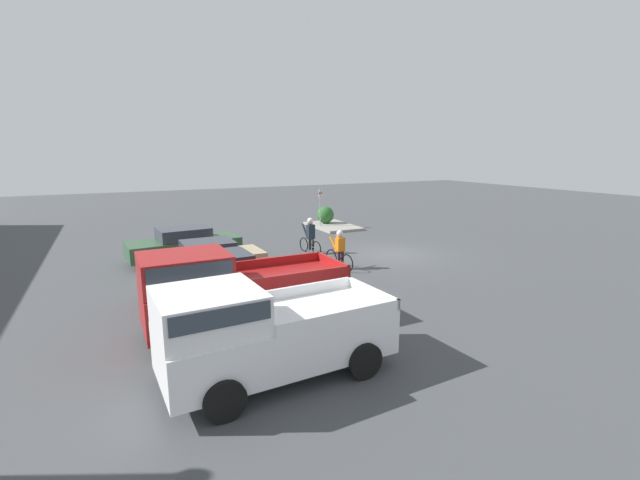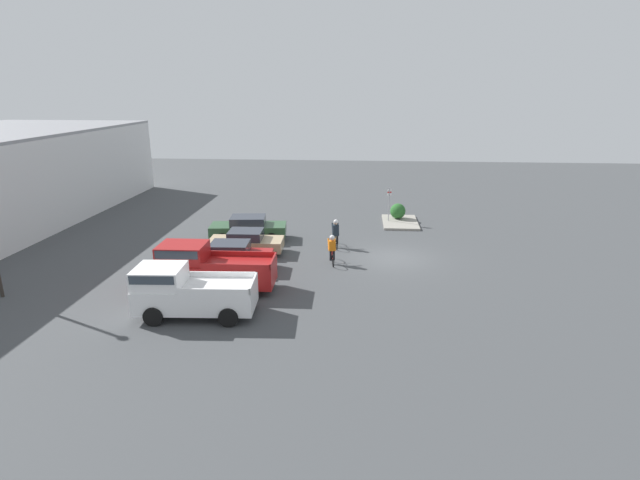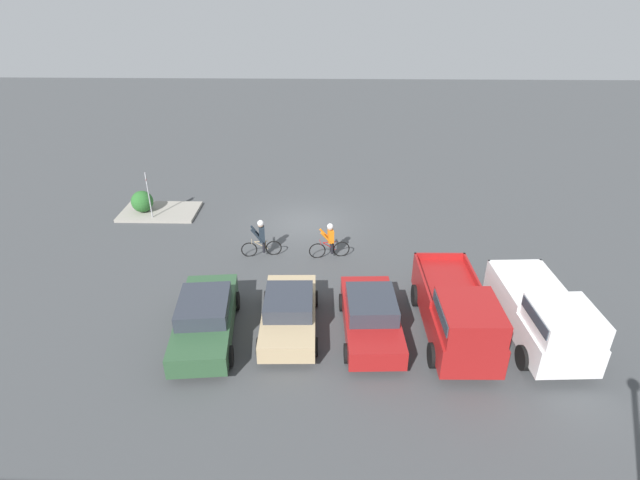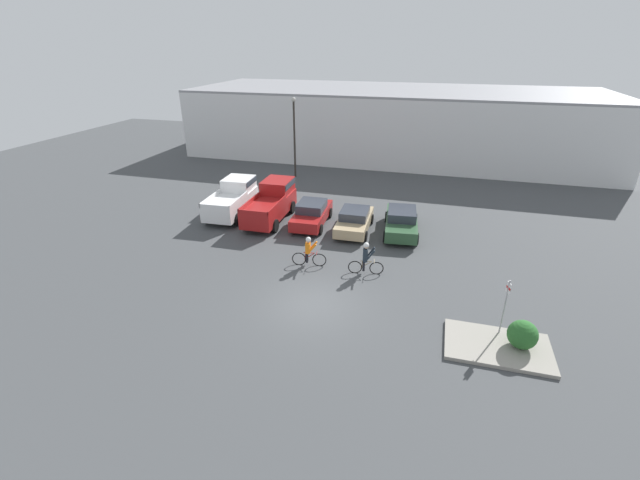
{
  "view_description": "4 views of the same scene",
  "coord_description": "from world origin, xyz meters",
  "px_view_note": "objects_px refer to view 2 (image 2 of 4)",
  "views": [
    {
      "loc": [
        -16.3,
        11.71,
        4.79
      ],
      "look_at": [
        -0.79,
        4.08,
        1.2
      ],
      "focal_mm": 24.0,
      "sensor_mm": 36.0,
      "label": 1
    },
    {
      "loc": [
        -27.11,
        2.03,
        9.23
      ],
      "look_at": [
        -0.79,
        4.08,
        1.2
      ],
      "focal_mm": 28.0,
      "sensor_mm": 36.0,
      "label": 2
    },
    {
      "loc": [
        -1.24,
        22.5,
        10.94
      ],
      "look_at": [
        -0.79,
        4.08,
        1.2
      ],
      "focal_mm": 28.0,
      "sensor_mm": 36.0,
      "label": 3
    },
    {
      "loc": [
        4.69,
        -15.42,
        10.73
      ],
      "look_at": [
        -0.79,
        4.08,
        1.2
      ],
      "focal_mm": 24.0,
      "sensor_mm": 36.0,
      "label": 4
    }
  ],
  "objects_px": {
    "sedan_1": "(246,242)",
    "fire_lane_sign": "(389,202)",
    "cyclist_0": "(336,233)",
    "shrub": "(398,211)",
    "sedan_0": "(230,256)",
    "pickup_truck_1": "(208,267)",
    "sedan_2": "(248,228)",
    "cyclist_1": "(332,249)",
    "pickup_truck_0": "(187,291)"
  },
  "relations": [
    {
      "from": "pickup_truck_1",
      "to": "sedan_2",
      "type": "bearing_deg",
      "value": -0.48
    },
    {
      "from": "cyclist_0",
      "to": "shrub",
      "type": "relative_size",
      "value": 1.6
    },
    {
      "from": "sedan_1",
      "to": "sedan_2",
      "type": "distance_m",
      "value": 2.84
    },
    {
      "from": "pickup_truck_0",
      "to": "cyclist_0",
      "type": "bearing_deg",
      "value": -29.94
    },
    {
      "from": "cyclist_1",
      "to": "shrub",
      "type": "xyz_separation_m",
      "value": [
        9.7,
        -4.26,
        -0.14
      ]
    },
    {
      "from": "pickup_truck_1",
      "to": "cyclist_1",
      "type": "bearing_deg",
      "value": -53.07
    },
    {
      "from": "sedan_2",
      "to": "pickup_truck_1",
      "type": "bearing_deg",
      "value": 179.52
    },
    {
      "from": "pickup_truck_0",
      "to": "sedan_2",
      "type": "bearing_deg",
      "value": -0.84
    },
    {
      "from": "pickup_truck_0",
      "to": "sedan_0",
      "type": "xyz_separation_m",
      "value": [
        5.62,
        -0.42,
        -0.37
      ]
    },
    {
      "from": "sedan_1",
      "to": "fire_lane_sign",
      "type": "xyz_separation_m",
      "value": [
        7.65,
        -8.64,
        0.84
      ]
    },
    {
      "from": "fire_lane_sign",
      "to": "pickup_truck_0",
      "type": "bearing_deg",
      "value": 149.98
    },
    {
      "from": "pickup_truck_1",
      "to": "shrub",
      "type": "bearing_deg",
      "value": -35.38
    },
    {
      "from": "sedan_0",
      "to": "cyclist_0",
      "type": "height_order",
      "value": "cyclist_0"
    },
    {
      "from": "cyclist_1",
      "to": "shrub",
      "type": "bearing_deg",
      "value": -23.72
    },
    {
      "from": "cyclist_0",
      "to": "cyclist_1",
      "type": "height_order",
      "value": "cyclist_0"
    },
    {
      "from": "sedan_0",
      "to": "sedan_1",
      "type": "xyz_separation_m",
      "value": [
        2.8,
        -0.22,
        -0.06
      ]
    },
    {
      "from": "sedan_0",
      "to": "cyclist_0",
      "type": "relative_size",
      "value": 2.52
    },
    {
      "from": "pickup_truck_0",
      "to": "cyclist_0",
      "type": "height_order",
      "value": "pickup_truck_0"
    },
    {
      "from": "sedan_0",
      "to": "cyclist_1",
      "type": "height_order",
      "value": "cyclist_1"
    },
    {
      "from": "sedan_0",
      "to": "sedan_2",
      "type": "xyz_separation_m",
      "value": [
        5.6,
        0.25,
        0.01
      ]
    },
    {
      "from": "sedan_2",
      "to": "cyclist_0",
      "type": "distance_m",
      "value": 5.74
    },
    {
      "from": "cyclist_0",
      "to": "fire_lane_sign",
      "type": "bearing_deg",
      "value": -30.14
    },
    {
      "from": "fire_lane_sign",
      "to": "shrub",
      "type": "height_order",
      "value": "fire_lane_sign"
    },
    {
      "from": "pickup_truck_1",
      "to": "cyclist_1",
      "type": "xyz_separation_m",
      "value": [
        4.23,
        -5.63,
        -0.33
      ]
    },
    {
      "from": "cyclist_1",
      "to": "shrub",
      "type": "height_order",
      "value": "cyclist_1"
    },
    {
      "from": "cyclist_1",
      "to": "pickup_truck_1",
      "type": "bearing_deg",
      "value": 126.93
    },
    {
      "from": "pickup_truck_1",
      "to": "sedan_0",
      "type": "height_order",
      "value": "pickup_truck_1"
    },
    {
      "from": "cyclist_0",
      "to": "sedan_2",
      "type": "bearing_deg",
      "value": 78.14
    },
    {
      "from": "pickup_truck_0",
      "to": "sedan_0",
      "type": "bearing_deg",
      "value": -4.27
    },
    {
      "from": "sedan_0",
      "to": "fire_lane_sign",
      "type": "bearing_deg",
      "value": -40.31
    },
    {
      "from": "pickup_truck_0",
      "to": "sedan_2",
      "type": "xyz_separation_m",
      "value": [
        11.22,
        -0.16,
        -0.36
      ]
    },
    {
      "from": "fire_lane_sign",
      "to": "pickup_truck_1",
      "type": "bearing_deg",
      "value": 145.27
    },
    {
      "from": "fire_lane_sign",
      "to": "shrub",
      "type": "xyz_separation_m",
      "value": [
        0.68,
        -0.71,
        -0.82
      ]
    },
    {
      "from": "cyclist_0",
      "to": "cyclist_1",
      "type": "bearing_deg",
      "value": 178.96
    },
    {
      "from": "sedan_0",
      "to": "fire_lane_sign",
      "type": "xyz_separation_m",
      "value": [
        10.45,
        -8.86,
        0.78
      ]
    },
    {
      "from": "shrub",
      "to": "cyclist_0",
      "type": "bearing_deg",
      "value": 147.9
    },
    {
      "from": "pickup_truck_1",
      "to": "shrub",
      "type": "height_order",
      "value": "pickup_truck_1"
    },
    {
      "from": "cyclist_0",
      "to": "cyclist_1",
      "type": "relative_size",
      "value": 0.99
    },
    {
      "from": "shrub",
      "to": "fire_lane_sign",
      "type": "bearing_deg",
      "value": 133.86
    },
    {
      "from": "cyclist_1",
      "to": "fire_lane_sign",
      "type": "relative_size",
      "value": 0.7
    },
    {
      "from": "cyclist_0",
      "to": "shrub",
      "type": "bearing_deg",
      "value": -32.1
    },
    {
      "from": "pickup_truck_0",
      "to": "sedan_2",
      "type": "distance_m",
      "value": 11.23
    },
    {
      "from": "sedan_0",
      "to": "fire_lane_sign",
      "type": "height_order",
      "value": "fire_lane_sign"
    },
    {
      "from": "sedan_0",
      "to": "sedan_2",
      "type": "relative_size",
      "value": 0.91
    },
    {
      "from": "pickup_truck_1",
      "to": "sedan_2",
      "type": "distance_m",
      "value": 8.42
    },
    {
      "from": "sedan_2",
      "to": "cyclist_0",
      "type": "relative_size",
      "value": 2.78
    },
    {
      "from": "pickup_truck_0",
      "to": "sedan_2",
      "type": "height_order",
      "value": "pickup_truck_0"
    },
    {
      "from": "cyclist_0",
      "to": "shrub",
      "type": "xyz_separation_m",
      "value": [
        6.71,
        -4.21,
        -0.2
      ]
    },
    {
      "from": "sedan_1",
      "to": "cyclist_0",
      "type": "height_order",
      "value": "cyclist_0"
    },
    {
      "from": "sedan_1",
      "to": "fire_lane_sign",
      "type": "bearing_deg",
      "value": -48.5
    }
  ]
}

